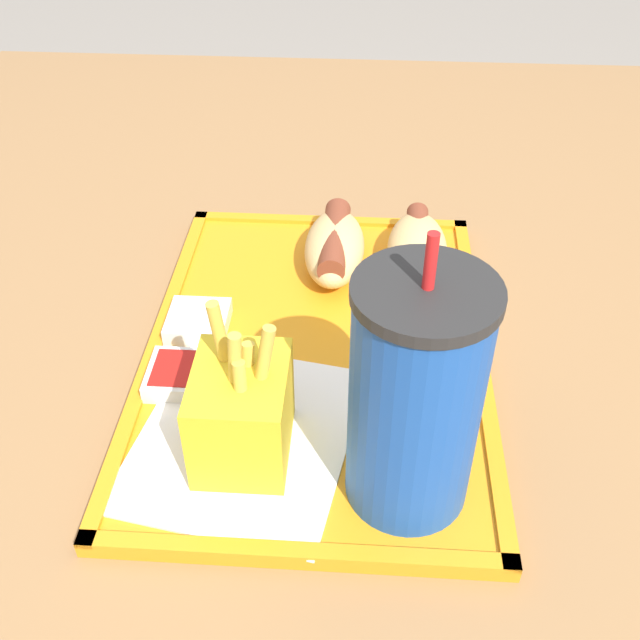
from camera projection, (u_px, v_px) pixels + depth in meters
name	position (u px, v px, depth m)	size (l,w,h in m)	color
dining_table	(347.00, 625.00, 0.83)	(1.48, 1.18, 0.73)	olive
food_tray	(320.00, 351.00, 0.63)	(0.41, 0.28, 0.01)	orange
paper_napkin	(248.00, 437.00, 0.55)	(0.20, 0.18, 0.00)	white
soda_cup	(420.00, 398.00, 0.46)	(0.09, 0.09, 0.21)	#194CA5
hot_dog_far	(420.00, 249.00, 0.70)	(0.12, 0.06, 0.05)	#DBB270
hot_dog_near	(338.00, 246.00, 0.71)	(0.12, 0.06, 0.05)	#DBB270
fries_carton	(246.00, 412.00, 0.52)	(0.08, 0.07, 0.12)	gold
sauce_cup_mayo	(201.00, 321.00, 0.65)	(0.05, 0.05, 0.02)	silver
sauce_cup_ketchup	(184.00, 375.00, 0.59)	(0.05, 0.05, 0.02)	silver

